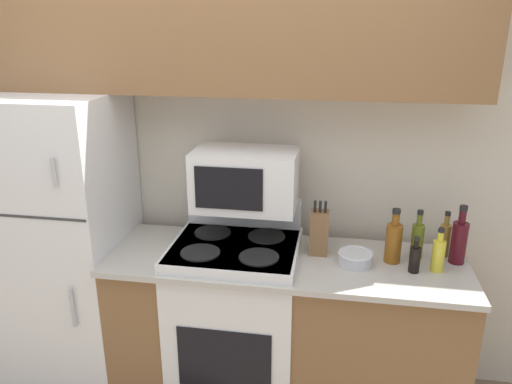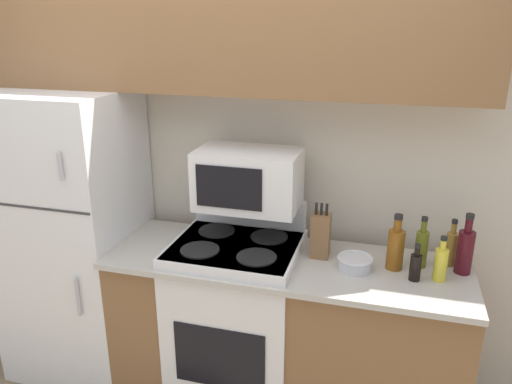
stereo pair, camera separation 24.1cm
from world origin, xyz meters
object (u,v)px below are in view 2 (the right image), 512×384
(stove, at_px, (237,320))
(bottle_cooking_spray, at_px, (441,263))
(bottle_soy_sauce, at_px, (415,266))
(bottle_olive_oil, at_px, (421,247))
(knife_block, at_px, (321,235))
(bottle_vinegar, at_px, (451,247))
(refrigerator, at_px, (73,237))
(bottle_whiskey, at_px, (396,248))
(microwave, at_px, (248,179))
(bottle_wine_red, at_px, (465,250))
(bowl, at_px, (355,263))

(stove, height_order, bottle_cooking_spray, bottle_cooking_spray)
(bottle_soy_sauce, xyz_separation_m, bottle_olive_oil, (0.03, 0.15, 0.03))
(knife_block, distance_m, bottle_vinegar, 0.63)
(bottle_cooking_spray, height_order, bottle_olive_oil, bottle_olive_oil)
(refrigerator, height_order, bottle_whiskey, refrigerator)
(microwave, xyz_separation_m, bottle_vinegar, (1.01, 0.05, -0.28))
(microwave, xyz_separation_m, bottle_olive_oil, (0.87, -0.01, -0.27))
(bottle_whiskey, bearing_deg, stove, -176.47)
(knife_block, bearing_deg, stove, -169.10)
(bottle_whiskey, relative_size, bottle_cooking_spray, 1.27)
(stove, distance_m, knife_block, 0.68)
(bottle_soy_sauce, relative_size, bottle_wine_red, 0.60)
(refrigerator, relative_size, bottle_cooking_spray, 7.67)
(bottle_cooking_spray, xyz_separation_m, bottle_wine_red, (0.11, 0.11, 0.03))
(bottle_whiskey, height_order, bottle_cooking_spray, bottle_whiskey)
(refrigerator, bearing_deg, bowl, -2.11)
(bottle_cooking_spray, bearing_deg, refrigerator, 178.29)
(stove, xyz_separation_m, knife_block, (0.42, 0.08, 0.52))
(bottle_cooking_spray, bearing_deg, knife_block, 170.51)
(microwave, xyz_separation_m, bottle_soy_sauce, (0.85, -0.16, -0.30))
(stove, relative_size, microwave, 2.12)
(stove, xyz_separation_m, bowl, (0.61, -0.01, 0.44))
(microwave, relative_size, bottle_vinegar, 2.18)
(microwave, relative_size, bottle_cooking_spray, 2.38)
(bottle_cooking_spray, bearing_deg, bottle_whiskey, 162.94)
(bottle_whiskey, bearing_deg, bottle_soy_sauce, -44.48)
(knife_block, xyz_separation_m, bottle_soy_sauce, (0.46, -0.12, -0.05))
(bottle_cooking_spray, bearing_deg, bowl, 179.96)
(bottle_vinegar, bearing_deg, bottle_olive_oil, -158.20)
(bottle_soy_sauce, height_order, bottle_vinegar, bottle_vinegar)
(stove, height_order, microwave, microwave)
(refrigerator, bearing_deg, bottle_soy_sauce, -2.70)
(bottle_olive_oil, distance_m, bottle_wine_red, 0.20)
(refrigerator, xyz_separation_m, microwave, (1.04, 0.07, 0.42))
(refrigerator, relative_size, bottle_soy_sauce, 9.37)
(bottle_whiskey, xyz_separation_m, bottle_olive_oil, (0.12, 0.05, -0.01))
(bowl, bearing_deg, stove, 178.73)
(refrigerator, xyz_separation_m, bottle_cooking_spray, (2.00, -0.06, 0.14))
(stove, distance_m, bowl, 0.75)
(bottle_soy_sauce, xyz_separation_m, bottle_wine_red, (0.22, 0.14, 0.05))
(microwave, relative_size, bottle_whiskey, 1.87)
(knife_block, xyz_separation_m, bowl, (0.18, -0.09, -0.08))
(microwave, height_order, bowl, microwave)
(bottle_wine_red, bearing_deg, bottle_cooking_spray, -136.11)
(bottle_olive_oil, distance_m, bottle_vinegar, 0.15)
(bottle_vinegar, bearing_deg, bottle_soy_sauce, -129.64)
(bowl, bearing_deg, bottle_olive_oil, 21.14)
(bowl, height_order, bottle_cooking_spray, bottle_cooking_spray)
(knife_block, relative_size, bottle_cooking_spray, 1.32)
(knife_block, bearing_deg, bottle_soy_sauce, -15.17)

